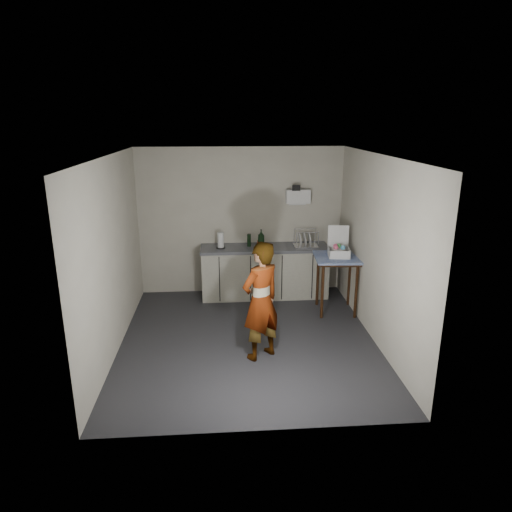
{
  "coord_description": "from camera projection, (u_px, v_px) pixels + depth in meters",
  "views": [
    {
      "loc": [
        -0.34,
        -5.92,
        3.06
      ],
      "look_at": [
        0.15,
        0.45,
        1.12
      ],
      "focal_mm": 32.0,
      "sensor_mm": 36.0,
      "label": 1
    }
  ],
  "objects": [
    {
      "name": "soap_bottle",
      "position": [
        261.0,
        239.0,
        7.84
      ],
      "size": [
        0.13,
        0.13,
        0.32
      ],
      "primitive_type": "imported",
      "rotation": [
        0.0,
        0.0,
        -0.03
      ],
      "color": "black",
      "rests_on": "kitchen_counter"
    },
    {
      "name": "kitchen_counter",
      "position": [
        265.0,
        273.0,
        8.09
      ],
      "size": [
        2.24,
        0.62,
        0.91
      ],
      "color": "black",
      "rests_on": "ground"
    },
    {
      "name": "ceiling",
      "position": [
        247.0,
        156.0,
        5.81
      ],
      "size": [
        3.6,
        4.0,
        0.01
      ],
      "primitive_type": "cube",
      "color": "silver",
      "rests_on": "wall_back"
    },
    {
      "name": "dish_rack",
      "position": [
        305.0,
        243.0,
        7.95
      ],
      "size": [
        0.42,
        0.31,
        0.29
      ],
      "color": "silver",
      "rests_on": "kitchen_counter"
    },
    {
      "name": "wall_back",
      "position": [
        241.0,
        222.0,
        8.09
      ],
      "size": [
        3.6,
        0.02,
        2.6
      ],
      "primitive_type": "cube",
      "color": "beige",
      "rests_on": "ground"
    },
    {
      "name": "wall_right",
      "position": [
        376.0,
        251.0,
        6.32
      ],
      "size": [
        0.02,
        4.0,
        2.6
      ],
      "primitive_type": "cube",
      "color": "beige",
      "rests_on": "ground"
    },
    {
      "name": "side_table",
      "position": [
        337.0,
        264.0,
        7.32
      ],
      "size": [
        0.77,
        0.77,
        0.94
      ],
      "rotation": [
        0.0,
        0.0,
        -0.07
      ],
      "color": "#381E0C",
      "rests_on": "ground"
    },
    {
      "name": "wall_left",
      "position": [
        113.0,
        256.0,
        6.06
      ],
      "size": [
        0.02,
        4.0,
        2.6
      ],
      "primitive_type": "cube",
      "color": "beige",
      "rests_on": "ground"
    },
    {
      "name": "ground",
      "position": [
        248.0,
        340.0,
        6.57
      ],
      "size": [
        4.0,
        4.0,
        0.0
      ],
      "primitive_type": "plane",
      "color": "#242429",
      "rests_on": "ground"
    },
    {
      "name": "bakery_box",
      "position": [
        339.0,
        250.0,
        7.28
      ],
      "size": [
        0.38,
        0.39,
        0.47
      ],
      "rotation": [
        0.0,
        0.0,
        -0.13
      ],
      "color": "white",
      "rests_on": "side_table"
    },
    {
      "name": "dark_bottle",
      "position": [
        249.0,
        240.0,
        7.94
      ],
      "size": [
        0.06,
        0.06,
        0.22
      ],
      "primitive_type": "cylinder",
      "color": "black",
      "rests_on": "kitchen_counter"
    },
    {
      "name": "paper_towel",
      "position": [
        221.0,
        241.0,
        7.83
      ],
      "size": [
        0.16,
        0.16,
        0.28
      ],
      "color": "black",
      "rests_on": "kitchen_counter"
    },
    {
      "name": "standing_man",
      "position": [
        261.0,
        301.0,
        5.88
      ],
      "size": [
        0.7,
        0.65,
        1.59
      ],
      "primitive_type": "imported",
      "rotation": [
        0.0,
        0.0,
        3.77
      ],
      "color": "#B2A593",
      "rests_on": "ground"
    },
    {
      "name": "soda_can",
      "position": [
        259.0,
        244.0,
        7.93
      ],
      "size": [
        0.06,
        0.06,
        0.11
      ],
      "primitive_type": "cylinder",
      "color": "red",
      "rests_on": "kitchen_counter"
    },
    {
      "name": "wall_shelf",
      "position": [
        298.0,
        196.0,
        7.96
      ],
      "size": [
        0.42,
        0.18,
        0.37
      ],
      "color": "white",
      "rests_on": "ground"
    }
  ]
}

